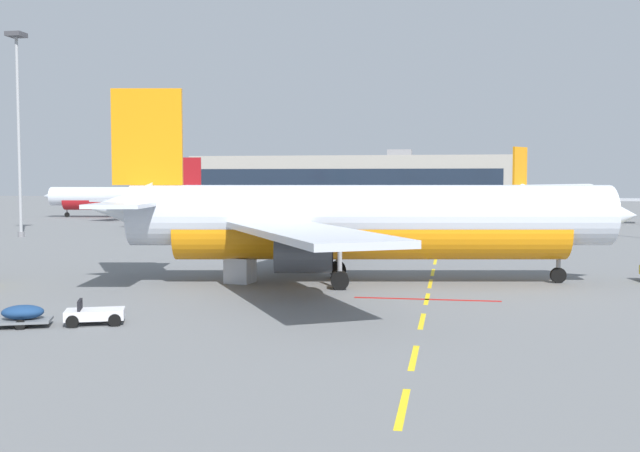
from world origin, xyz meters
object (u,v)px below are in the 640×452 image
at_px(apron_light_mast_near, 18,109).
at_px(uld_cargo_container, 240,270).
at_px(airliner_far_right, 126,198).
at_px(airliner_foreground, 361,221).
at_px(airliner_far_center, 217,206).
at_px(airliner_mid_left, 554,197).
at_px(baggage_train, 24,315).

bearing_deg(apron_light_mast_near, uld_cargo_container, -42.48).
bearing_deg(apron_light_mast_near, airliner_far_right, 98.78).
distance_m(airliner_far_right, apron_light_mast_near, 44.16).
distance_m(airliner_foreground, uld_cargo_container, 8.29).
bearing_deg(airliner_foreground, apron_light_mast_near, 144.13).
bearing_deg(airliner_far_center, airliner_mid_left, 33.44).
bearing_deg(airliner_far_center, apron_light_mast_near, -138.21).
xyz_separation_m(airliner_mid_left, airliner_far_center, (-45.79, -30.24, -0.59)).
bearing_deg(airliner_far_center, airliner_foreground, -62.31).
xyz_separation_m(airliner_far_right, baggage_train, (35.65, -89.47, -2.74)).
bearing_deg(airliner_mid_left, baggage_train, -110.28).
relative_size(airliner_foreground, baggage_train, 4.07).
distance_m(airliner_far_center, uld_cargo_container, 50.67).
height_order(airliner_far_center, uld_cargo_container, airliner_far_center).
relative_size(airliner_mid_left, airliner_far_right, 1.04).
xyz_separation_m(airliner_far_right, uld_cargo_container, (41.22, -74.03, -2.46)).
distance_m(airliner_far_right, uld_cargo_container, 84.77).
relative_size(airliner_foreground, apron_light_mast_near, 1.53).
relative_size(airliner_mid_left, airliner_far_center, 1.15).
bearing_deg(apron_light_mast_near, baggage_train, -58.33).
distance_m(airliner_foreground, airliner_far_center, 52.54).
bearing_deg(airliner_foreground, airliner_far_center, 117.69).
xyz_separation_m(airliner_mid_left, apron_light_mast_near, (-63.65, -46.19, 10.71)).
bearing_deg(airliner_foreground, airliner_far_right, 123.83).
distance_m(airliner_foreground, baggage_train, 21.49).
bearing_deg(airliner_foreground, baggage_train, -128.26).
height_order(baggage_train, uld_cargo_container, uld_cargo_container).
distance_m(airliner_foreground, apron_light_mast_near, 53.17).
xyz_separation_m(airliner_foreground, airliner_far_center, (-24.41, 46.51, -0.94)).
bearing_deg(airliner_mid_left, airliner_foreground, -105.57).
bearing_deg(apron_light_mast_near, airliner_far_center, 41.79).
distance_m(airliner_far_center, apron_light_mast_near, 26.48).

